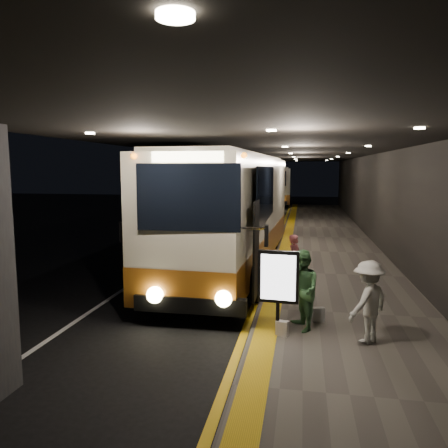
% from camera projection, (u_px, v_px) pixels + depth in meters
% --- Properties ---
extents(ground, '(90.00, 90.00, 0.00)m').
position_uv_depth(ground, '(193.00, 279.00, 14.75)').
color(ground, black).
extents(lane_line_white, '(0.12, 50.00, 0.01)m').
position_uv_depth(lane_line_white, '(182.00, 250.00, 19.95)').
color(lane_line_white, silver).
rests_on(lane_line_white, ground).
extents(kerb_stripe_yellow, '(0.18, 50.00, 0.01)m').
position_uv_depth(kerb_stripe_yellow, '(273.00, 253.00, 19.22)').
color(kerb_stripe_yellow, gold).
rests_on(kerb_stripe_yellow, ground).
extents(sidewalk, '(4.50, 50.00, 0.15)m').
position_uv_depth(sidewalk, '(329.00, 253.00, 18.78)').
color(sidewalk, '#514C44').
rests_on(sidewalk, ground).
extents(tactile_strip, '(0.50, 50.00, 0.01)m').
position_uv_depth(tactile_strip, '(285.00, 250.00, 19.11)').
color(tactile_strip, gold).
rests_on(tactile_strip, sidewalk).
extents(terminal_wall, '(0.10, 50.00, 6.00)m').
position_uv_depth(terminal_wall, '(387.00, 186.00, 18.02)').
color(terminal_wall, black).
rests_on(terminal_wall, ground).
extents(support_columns, '(0.80, 24.80, 4.40)m').
position_uv_depth(support_columns, '(182.00, 204.00, 18.64)').
color(support_columns, black).
rests_on(support_columns, ground).
extents(canopy, '(9.00, 50.00, 0.40)m').
position_uv_depth(canopy, '(278.00, 147.00, 18.61)').
color(canopy, black).
rests_on(canopy, support_columns).
extents(coach_main, '(3.22, 13.19, 4.09)m').
position_uv_depth(coach_main, '(233.00, 216.00, 16.09)').
color(coach_main, beige).
rests_on(coach_main, ground).
extents(coach_second, '(3.05, 11.92, 3.71)m').
position_uv_depth(coach_second, '(262.00, 197.00, 29.52)').
color(coach_second, beige).
rests_on(coach_second, ground).
extents(coach_third, '(2.92, 11.93, 3.72)m').
position_uv_depth(coach_third, '(278.00, 187.00, 46.03)').
color(coach_third, beige).
rests_on(coach_third, ground).
extents(passenger_boarding, '(0.58, 0.67, 1.56)m').
position_uv_depth(passenger_boarding, '(295.00, 260.00, 13.28)').
color(passenger_boarding, '#B45457').
rests_on(passenger_boarding, sidewalk).
extents(passenger_waiting_green, '(0.82, 1.01, 1.79)m').
position_uv_depth(passenger_waiting_green, '(301.00, 290.00, 9.57)').
color(passenger_waiting_green, '#3F7241').
rests_on(passenger_waiting_green, sidewalk).
extents(passenger_waiting_white, '(1.11, 1.16, 1.70)m').
position_uv_depth(passenger_waiting_white, '(368.00, 301.00, 8.92)').
color(passenger_waiting_white, beige).
rests_on(passenger_waiting_white, sidewalk).
extents(bag_polka, '(0.30, 0.19, 0.34)m').
position_uv_depth(bag_polka, '(318.00, 315.00, 10.15)').
color(bag_polka, black).
rests_on(bag_polka, sidewalk).
extents(bag_plain, '(0.29, 0.22, 0.32)m').
position_uv_depth(bag_plain, '(282.00, 328.00, 9.33)').
color(bag_plain, '#B1A9A6').
rests_on(bag_plain, sidewalk).
extents(info_sign, '(0.87, 0.19, 1.84)m').
position_uv_depth(info_sign, '(278.00, 279.00, 9.23)').
color(info_sign, black).
rests_on(info_sign, sidewalk).
extents(stanchion_post, '(0.05, 0.05, 1.08)m').
position_uv_depth(stanchion_post, '(271.00, 276.00, 12.25)').
color(stanchion_post, black).
rests_on(stanchion_post, sidewalk).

